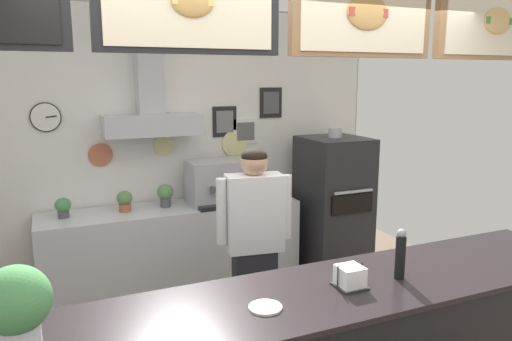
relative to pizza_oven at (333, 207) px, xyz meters
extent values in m
cube|color=#9E9E99|center=(-1.64, 0.62, 0.65)|extent=(4.59, 0.12, 2.81)
cube|color=white|center=(-1.64, 0.55, 0.65)|extent=(4.55, 0.01, 2.77)
cylinder|color=black|center=(-2.76, 0.54, 1.01)|extent=(0.27, 0.02, 0.27)
cylinder|color=white|center=(-2.76, 0.52, 1.01)|extent=(0.25, 0.01, 0.25)
cube|color=black|center=(-2.71, 0.52, 1.01)|extent=(0.09, 0.01, 0.02)
cylinder|color=#C1664C|center=(-2.30, 0.53, 0.64)|extent=(0.23, 0.02, 0.23)
cylinder|color=beige|center=(-1.68, 0.53, 0.69)|extent=(0.21, 0.02, 0.21)
cylinder|color=beige|center=(-0.92, 0.53, 0.67)|extent=(0.29, 0.02, 0.29)
cube|color=black|center=(-0.49, 0.54, 1.09)|extent=(0.26, 0.02, 0.33)
cube|color=#4E4E4E|center=(-0.49, 0.53, 1.09)|extent=(0.19, 0.01, 0.24)
cube|color=black|center=(-1.03, 0.54, 0.91)|extent=(0.26, 0.02, 0.32)
cube|color=slate|center=(-1.03, 0.53, 0.91)|extent=(0.19, 0.01, 0.23)
cube|color=white|center=(-0.79, 0.54, 0.79)|extent=(0.28, 0.02, 0.27)
cube|color=#5C5C5C|center=(-0.79, 0.53, 0.79)|extent=(0.20, 0.01, 0.19)
cube|color=#B7BABF|center=(-1.83, 0.37, 0.92)|extent=(0.92, 0.37, 0.20)
cube|color=#B7BABF|center=(-1.83, 0.44, 1.51)|extent=(0.24, 0.24, 0.99)
cube|color=black|center=(-2.12, -2.03, 1.69)|extent=(0.88, 0.05, 0.44)
cube|color=beige|center=(-2.12, -2.05, 1.69)|extent=(0.80, 0.01, 0.39)
ellipsoid|color=tan|center=(-2.12, -2.07, 1.70)|extent=(0.20, 0.04, 0.14)
cube|color=#E5C666|center=(-2.12, -2.07, 1.70)|extent=(0.19, 0.01, 0.04)
cube|color=olive|center=(-1.16, -2.03, 1.69)|extent=(0.88, 0.05, 0.44)
cube|color=beige|center=(-1.16, -2.05, 1.69)|extent=(0.80, 0.01, 0.39)
ellipsoid|color=tan|center=(-1.16, -2.07, 1.70)|extent=(0.26, 0.04, 0.18)
cube|color=#B74233|center=(-1.16, -2.07, 1.70)|extent=(0.25, 0.01, 0.05)
cube|color=#9E754C|center=(-0.20, -2.03, 1.69)|extent=(0.88, 0.05, 0.44)
cube|color=#F2E5C6|center=(-0.20, -2.05, 1.69)|extent=(0.80, 0.01, 0.39)
ellipsoid|color=#E5BC70|center=(-0.20, -2.07, 1.70)|extent=(0.22, 0.04, 0.16)
cube|color=#51843D|center=(-0.20, -2.07, 1.70)|extent=(0.21, 0.01, 0.04)
cube|color=black|center=(-1.64, -2.22, 0.24)|extent=(3.93, 0.72, 0.03)
cube|color=silver|center=(-1.69, 0.22, -0.31)|extent=(2.49, 0.60, 0.88)
cube|color=#9FA1A5|center=(-1.69, 0.22, -0.59)|extent=(2.36, 0.55, 0.02)
cube|color=#232326|center=(0.00, 0.00, 0.00)|extent=(0.64, 0.68, 1.50)
cube|color=black|center=(0.00, -0.35, 0.12)|extent=(0.48, 0.02, 0.20)
cube|color=#B7BABF|center=(0.00, -0.37, 0.25)|extent=(0.45, 0.02, 0.02)
cylinder|color=#B7BABF|center=(0.00, 0.00, 0.80)|extent=(0.14, 0.14, 0.10)
cube|color=#232328|center=(-1.35, -0.99, -0.35)|extent=(0.35, 0.25, 0.80)
cube|color=white|center=(-1.35, -0.99, 0.35)|extent=(0.46, 0.28, 0.60)
cylinder|color=white|center=(-1.10, -1.03, 0.37)|extent=(0.08, 0.08, 0.51)
cylinder|color=white|center=(-1.60, -0.95, 0.37)|extent=(0.08, 0.08, 0.51)
sphere|color=tan|center=(-1.35, -0.99, 0.74)|extent=(0.21, 0.21, 0.21)
ellipsoid|color=black|center=(-1.35, -0.99, 0.78)|extent=(0.20, 0.20, 0.11)
cube|color=#A3A5AD|center=(-1.24, 0.20, 0.34)|extent=(0.58, 0.39, 0.43)
cylinder|color=#4C4C51|center=(-1.35, -0.03, 0.32)|extent=(0.06, 0.06, 0.06)
cube|color=black|center=(-1.24, -0.04, 0.15)|extent=(0.52, 0.10, 0.04)
sphere|color=black|center=(-1.07, -0.02, 0.43)|extent=(0.04, 0.04, 0.04)
cylinder|color=beige|center=(-0.73, 0.23, 0.17)|extent=(0.14, 0.14, 0.08)
ellipsoid|color=#47894C|center=(-0.73, 0.23, 0.30)|extent=(0.25, 0.25, 0.23)
cylinder|color=#4C4C51|center=(-1.75, 0.25, 0.18)|extent=(0.10, 0.10, 0.10)
ellipsoid|color=#5B844C|center=(-1.75, 0.25, 0.28)|extent=(0.16, 0.16, 0.14)
cylinder|color=#4C4C51|center=(-2.68, 0.25, 0.16)|extent=(0.10, 0.10, 0.07)
ellipsoid|color=#47894C|center=(-2.68, 0.25, 0.25)|extent=(0.14, 0.14, 0.13)
cylinder|color=#9E563D|center=(-2.14, 0.24, 0.17)|extent=(0.11, 0.11, 0.08)
ellipsoid|color=#5B844C|center=(-2.14, 0.24, 0.26)|extent=(0.15, 0.15, 0.13)
cylinder|color=silver|center=(-2.94, -2.28, 0.33)|extent=(0.17, 0.17, 0.16)
ellipsoid|color=#47894C|center=(-2.94, -2.28, 0.51)|extent=(0.28, 0.28, 0.28)
cylinder|color=black|center=(-1.01, -2.26, 0.38)|extent=(0.06, 0.06, 0.24)
sphere|color=gray|center=(-1.01, -2.26, 0.52)|extent=(0.05, 0.05, 0.05)
cube|color=#262628|center=(-1.33, -2.24, 0.26)|extent=(0.16, 0.16, 0.01)
cylinder|color=#262628|center=(-1.41, -2.24, 0.32)|extent=(0.01, 0.01, 0.13)
cylinder|color=#262628|center=(-1.26, -2.24, 0.32)|extent=(0.01, 0.01, 0.13)
cube|color=white|center=(-1.33, -2.24, 0.32)|extent=(0.13, 0.13, 0.11)
cylinder|color=white|center=(-1.85, -2.28, 0.26)|extent=(0.17, 0.17, 0.01)
camera|label=1|loc=(-2.78, -4.28, 1.37)|focal=34.08mm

